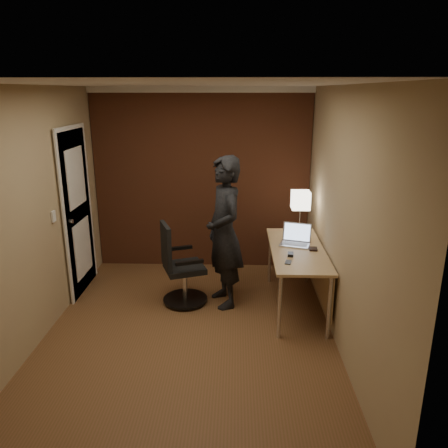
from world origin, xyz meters
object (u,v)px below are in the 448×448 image
Objects in this scene: wallet at (313,249)px; phone at (288,262)px; desk at (303,259)px; office_chair at (179,269)px; mouse at (290,254)px; person at (224,233)px; laptop at (296,238)px; desk_lamp at (301,201)px.

phone is at bearing -129.37° from wallet.
office_chair is at bearing 177.87° from desk.
person is (-0.73, 0.31, 0.14)m from mouse.
wallet reaches higher than desk.
office_chair is 0.70m from person.
laptop is at bearing 75.50° from person.
person is (0.53, 0.02, 0.45)m from office_chair.
desk_lamp is 4.65× the size of phone.
desk is 0.51m from phone.
laptop is 0.22× the size of person.
desk is 15.00× the size of mouse.
mouse reaches higher than wallet.
office_chair is (-1.46, -0.52, -0.72)m from desk_lamp.
phone is (-0.23, -0.44, 0.13)m from desk.
mouse is at bearing -104.93° from laptop.
phone is at bearing -117.30° from desk.
wallet is (0.32, 0.39, 0.01)m from phone.
laptop is 0.42m from mouse.
person is (-0.68, 0.51, 0.15)m from phone.
desk_lamp is at bearing 97.68° from person.
desk_lamp is 0.30× the size of person.
phone is at bearing -95.83° from mouse.
laptop is 0.84m from person.
phone is 1.05× the size of wallet.
desk is 0.85× the size of person.
office_chair is (-1.36, -0.11, -0.36)m from laptop.
laptop is at bearing 82.31° from mouse.
person is at bearing 173.35° from wallet.
wallet is at bearing 42.10° from mouse.
mouse is at bearing -12.91° from office_chair.
desk_lamp is 5.35× the size of mouse.
desk is at bearing -2.13° from office_chair.
wallet is 0.11× the size of office_chair.
desk is 0.95m from person.
person is (-0.83, -0.09, 0.09)m from laptop.
person reaches higher than phone.
phone is 0.86m from person.
desk_lamp is at bearing 97.04° from wallet.
mouse is 0.06× the size of person.
mouse is (-0.20, -0.81, -0.40)m from desk_lamp.
office_chair reaches higher than phone.
person reaches higher than office_chair.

